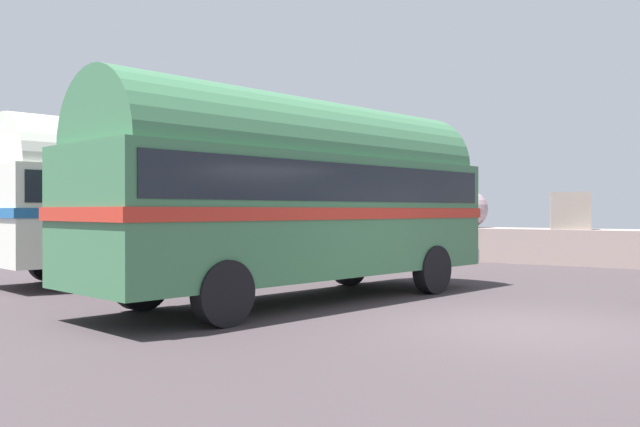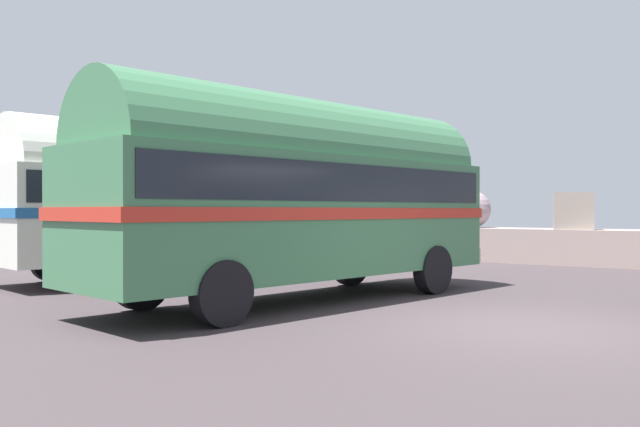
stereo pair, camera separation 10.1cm
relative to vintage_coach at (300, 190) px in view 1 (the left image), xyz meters
The scene contains 3 objects.
ground 4.65m from the vintage_coach, ahead, with size 32.00×26.00×0.02m.
vintage_coach is the anchor object (origin of this frame).
second_coach 5.47m from the vintage_coach, 161.49° to the left, with size 4.02×8.88×3.70m.
Camera 1 is at (2.92, -9.40, 1.68)m, focal length 37.08 mm.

